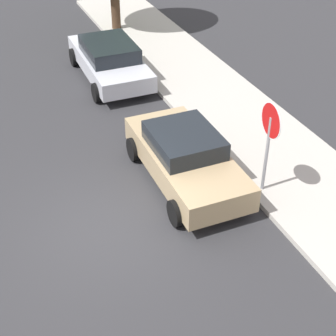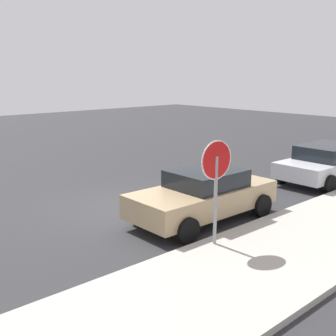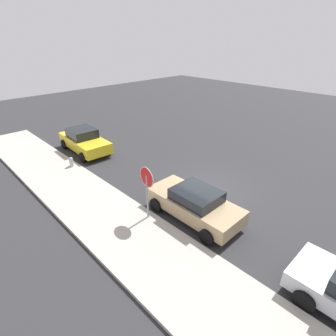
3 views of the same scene
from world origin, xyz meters
name	(u,v)px [view 3 (image 3 of 3)]	position (x,y,z in m)	size (l,w,h in m)	color
ground_plane	(210,189)	(0.00, 0.00, 0.00)	(60.00, 60.00, 0.00)	#2D2D30
sidewalk_curb	(130,235)	(0.00, 5.09, 0.07)	(32.00, 3.11, 0.14)	#B2ADA3
stop_sign	(147,184)	(0.32, 3.88, 1.74)	(0.87, 0.09, 2.51)	gray
parked_car_tan	(194,203)	(-0.92, 2.36, 0.71)	(4.23, 2.01, 1.39)	tan
parked_car_yellow	(84,141)	(8.92, 2.11, 0.77)	(4.38, 2.19, 1.54)	yellow
fire_hydrant	(71,163)	(7.13, 3.97, 0.36)	(0.30, 0.22, 0.72)	#A5A5A8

